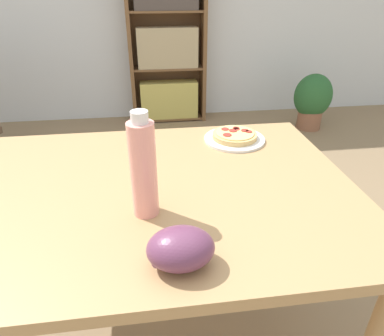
{
  "coord_description": "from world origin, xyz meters",
  "views": [
    {
      "loc": [
        0.13,
        -1.06,
        1.33
      ],
      "look_at": [
        0.25,
        -0.15,
        0.82
      ],
      "focal_mm": 32.0,
      "sensor_mm": 36.0,
      "label": 1
    }
  ],
  "objects_px": {
    "grape_bunch": "(181,249)",
    "bookshelf": "(167,45)",
    "potted_plant_floor": "(312,100)",
    "pizza_on_plate": "(235,137)",
    "drink_bottle": "(143,169)"
  },
  "relations": [
    {
      "from": "grape_bunch",
      "to": "bookshelf",
      "type": "bearing_deg",
      "value": 86.53
    },
    {
      "from": "bookshelf",
      "to": "pizza_on_plate",
      "type": "bearing_deg",
      "value": -87.32
    },
    {
      "from": "bookshelf",
      "to": "potted_plant_floor",
      "type": "bearing_deg",
      "value": -18.18
    },
    {
      "from": "pizza_on_plate",
      "to": "drink_bottle",
      "type": "height_order",
      "value": "drink_bottle"
    },
    {
      "from": "pizza_on_plate",
      "to": "potted_plant_floor",
      "type": "distance_m",
      "value": 2.3
    },
    {
      "from": "pizza_on_plate",
      "to": "potted_plant_floor",
      "type": "height_order",
      "value": "pizza_on_plate"
    },
    {
      "from": "grape_bunch",
      "to": "potted_plant_floor",
      "type": "relative_size",
      "value": 0.28
    },
    {
      "from": "pizza_on_plate",
      "to": "drink_bottle",
      "type": "relative_size",
      "value": 0.83
    },
    {
      "from": "grape_bunch",
      "to": "potted_plant_floor",
      "type": "bearing_deg",
      "value": 58.06
    },
    {
      "from": "pizza_on_plate",
      "to": "grape_bunch",
      "type": "xyz_separation_m",
      "value": [
        -0.29,
        -0.66,
        0.03
      ]
    },
    {
      "from": "grape_bunch",
      "to": "drink_bottle",
      "type": "bearing_deg",
      "value": 109.23
    },
    {
      "from": "pizza_on_plate",
      "to": "drink_bottle",
      "type": "bearing_deg",
      "value": -129.07
    },
    {
      "from": "drink_bottle",
      "to": "grape_bunch",
      "type": "bearing_deg",
      "value": -70.77
    },
    {
      "from": "grape_bunch",
      "to": "potted_plant_floor",
      "type": "distance_m",
      "value": 3.0
    },
    {
      "from": "drink_bottle",
      "to": "potted_plant_floor",
      "type": "bearing_deg",
      "value": 54.52
    }
  ]
}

